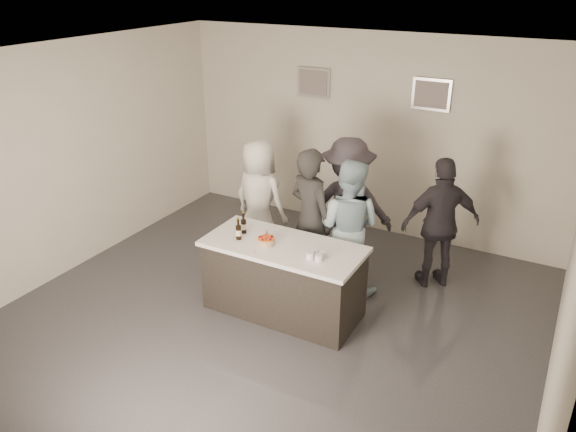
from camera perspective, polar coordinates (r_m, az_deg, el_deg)
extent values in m
plane|color=#3D3D42|center=(6.73, -2.07, -10.52)|extent=(6.00, 6.00, 0.00)
plane|color=white|center=(5.59, -2.54, 15.63)|extent=(6.00, 6.00, 0.00)
cube|color=beige|center=(8.57, 8.09, 8.18)|extent=(6.00, 0.04, 3.00)
cube|color=beige|center=(4.07, -24.96, -13.36)|extent=(6.00, 0.04, 3.00)
cube|color=beige|center=(7.88, -21.48, 5.29)|extent=(0.04, 6.00, 3.00)
cube|color=beige|center=(5.29, 27.07, -4.87)|extent=(0.04, 6.00, 3.00)
cube|color=#B2B2B7|center=(8.73, 2.63, 13.40)|extent=(0.54, 0.04, 0.44)
cube|color=#B2B2B7|center=(8.12, 14.36, 11.88)|extent=(0.54, 0.04, 0.44)
cube|color=white|center=(6.65, -0.47, -6.37)|extent=(1.86, 0.86, 0.90)
cylinder|color=orange|center=(6.42, -2.23, -2.62)|extent=(0.20, 0.20, 0.07)
cylinder|color=black|center=(6.67, -4.54, -0.71)|extent=(0.07, 0.07, 0.26)
cylinder|color=black|center=(6.53, -5.06, -1.32)|extent=(0.07, 0.07, 0.26)
cube|color=orange|center=(6.14, 2.94, -3.94)|extent=(0.19, 0.19, 0.08)
cube|color=pink|center=(6.30, -4.11, -3.55)|extent=(0.24, 0.08, 0.01)
imported|color=#272727|center=(7.03, 2.31, -0.28)|extent=(0.78, 0.65, 1.84)
imported|color=#A0C2D2|center=(6.98, 6.13, -1.06)|extent=(0.87, 0.69, 1.74)
imported|color=white|center=(7.83, -2.95, 1.71)|extent=(0.88, 0.63, 1.69)
imported|color=#2E2B32|center=(7.29, 15.25, -0.74)|extent=(1.06, 0.94, 1.72)
imported|color=#322E36|center=(7.41, 6.01, 1.00)|extent=(1.37, 1.08, 1.86)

